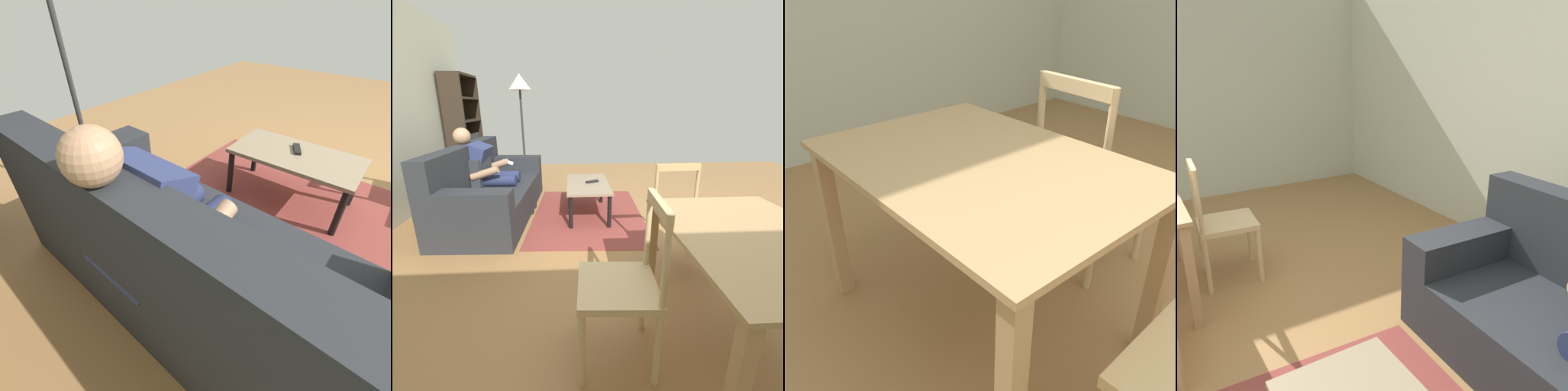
% 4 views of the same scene
% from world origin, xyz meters
% --- Properties ---
extents(ground_plane, '(8.74, 8.74, 0.00)m').
position_xyz_m(ground_plane, '(0.00, 0.00, 0.00)').
color(ground_plane, '#9E7042').
extents(couch, '(2.18, 0.98, 0.91)m').
position_xyz_m(couch, '(1.12, 1.87, 0.32)').
color(couch, '#282B30').
rests_on(couch, ground_plane).
extents(person_lounging, '(0.60, 0.97, 1.12)m').
position_xyz_m(person_lounging, '(1.24, 1.91, 0.57)').
color(person_lounging, navy).
rests_on(person_lounging, ground_plane).
extents(coffee_table, '(0.97, 0.53, 0.43)m').
position_xyz_m(coffee_table, '(1.04, 0.60, 0.37)').
color(coffee_table, gray).
rests_on(coffee_table, ground_plane).
extents(tv_remote, '(0.12, 0.17, 0.02)m').
position_xyz_m(tv_remote, '(1.07, 0.54, 0.44)').
color(tv_remote, black).
rests_on(tv_remote, coffee_table).
extents(bookshelf, '(0.88, 0.36, 1.88)m').
position_xyz_m(bookshelf, '(2.77, 2.70, 0.76)').
color(bookshelf, '#2D2319').
rests_on(bookshelf, ground_plane).
extents(dining_table, '(1.20, 0.84, 0.74)m').
position_xyz_m(dining_table, '(-1.15, -0.14, 0.62)').
color(dining_table, tan).
rests_on(dining_table, ground_plane).
extents(dining_chair_near_wall, '(0.44, 0.44, 0.95)m').
position_xyz_m(dining_chair_near_wall, '(-1.16, 0.54, 0.47)').
color(dining_chair_near_wall, '#D1B27F').
rests_on(dining_chair_near_wall, ground_plane).
extents(dining_chair_facing_couch, '(0.43, 0.43, 0.89)m').
position_xyz_m(dining_chair_facing_couch, '(-0.22, -0.14, 0.45)').
color(dining_chair_facing_couch, tan).
rests_on(dining_chair_facing_couch, ground_plane).
extents(area_rug, '(2.06, 1.48, 0.01)m').
position_xyz_m(area_rug, '(1.04, 0.60, 0.00)').
color(area_rug, brown).
rests_on(area_rug, ground_plane).
extents(floor_lamp, '(0.36, 0.36, 1.85)m').
position_xyz_m(floor_lamp, '(2.34, 1.59, 1.56)').
color(floor_lamp, black).
rests_on(floor_lamp, ground_plane).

